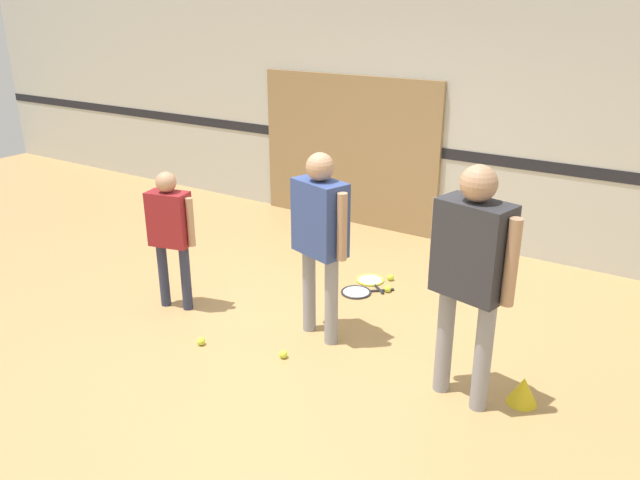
{
  "coord_description": "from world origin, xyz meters",
  "views": [
    {
      "loc": [
        2.73,
        -3.74,
        2.61
      ],
      "look_at": [
        0.23,
        0.1,
        0.86
      ],
      "focal_mm": 35.0,
      "sensor_mm": 36.0,
      "label": 1
    }
  ],
  "objects_px": {
    "person_student_right": "(471,262)",
    "tennis_ball_by_spare_racket": "(391,277)",
    "racket_spare_on_floor": "(371,281)",
    "tennis_ball_stray_right": "(388,289)",
    "person_student_left": "(170,226)",
    "tennis_ball_stray_left": "(201,341)",
    "tennis_ball_near_instructor": "(283,354)",
    "training_cone": "(523,390)",
    "racket_second_spare": "(358,292)",
    "person_instructor": "(320,227)"
  },
  "relations": [
    {
      "from": "person_student_right",
      "to": "tennis_ball_stray_right",
      "type": "height_order",
      "value": "person_student_right"
    },
    {
      "from": "person_instructor",
      "to": "person_student_left",
      "type": "height_order",
      "value": "person_instructor"
    },
    {
      "from": "person_instructor",
      "to": "training_cone",
      "type": "xyz_separation_m",
      "value": [
        1.69,
        -0.02,
        -0.86
      ]
    },
    {
      "from": "racket_spare_on_floor",
      "to": "tennis_ball_near_instructor",
      "type": "bearing_deg",
      "value": -47.41
    },
    {
      "from": "tennis_ball_stray_right",
      "to": "tennis_ball_near_instructor",
      "type": "bearing_deg",
      "value": -95.23
    },
    {
      "from": "person_student_right",
      "to": "tennis_ball_by_spare_racket",
      "type": "relative_size",
      "value": 25.53
    },
    {
      "from": "person_instructor",
      "to": "person_student_left",
      "type": "bearing_deg",
      "value": -151.98
    },
    {
      "from": "person_instructor",
      "to": "person_student_right",
      "type": "bearing_deg",
      "value": 8.26
    },
    {
      "from": "tennis_ball_by_spare_racket",
      "to": "tennis_ball_stray_left",
      "type": "distance_m",
      "value": 2.09
    },
    {
      "from": "tennis_ball_by_spare_racket",
      "to": "tennis_ball_stray_left",
      "type": "relative_size",
      "value": 1.0
    },
    {
      "from": "person_student_right",
      "to": "training_cone",
      "type": "bearing_deg",
      "value": -142.01
    },
    {
      "from": "tennis_ball_by_spare_racket",
      "to": "training_cone",
      "type": "bearing_deg",
      "value": -37.99
    },
    {
      "from": "person_student_left",
      "to": "person_student_right",
      "type": "height_order",
      "value": "person_student_right"
    },
    {
      "from": "racket_second_spare",
      "to": "tennis_ball_stray_right",
      "type": "distance_m",
      "value": 0.29
    },
    {
      "from": "tennis_ball_near_instructor",
      "to": "tennis_ball_stray_right",
      "type": "xyz_separation_m",
      "value": [
        0.14,
        1.51,
        0.0
      ]
    },
    {
      "from": "person_student_right",
      "to": "racket_second_spare",
      "type": "relative_size",
      "value": 3.41
    },
    {
      "from": "person_instructor",
      "to": "racket_second_spare",
      "type": "xyz_separation_m",
      "value": [
        -0.14,
        0.88,
        -0.95
      ]
    },
    {
      "from": "person_student_left",
      "to": "tennis_ball_stray_left",
      "type": "bearing_deg",
      "value": -43.92
    },
    {
      "from": "tennis_ball_stray_left",
      "to": "training_cone",
      "type": "relative_size",
      "value": 0.31
    },
    {
      "from": "person_student_right",
      "to": "tennis_ball_near_instructor",
      "type": "xyz_separation_m",
      "value": [
        -1.35,
        -0.25,
        -1.01
      ]
    },
    {
      "from": "tennis_ball_by_spare_racket",
      "to": "training_cone",
      "type": "relative_size",
      "value": 0.31
    },
    {
      "from": "racket_second_spare",
      "to": "person_instructor",
      "type": "bearing_deg",
      "value": -122.49
    },
    {
      "from": "person_student_left",
      "to": "racket_spare_on_floor",
      "type": "xyz_separation_m",
      "value": [
        1.22,
        1.45,
        -0.78
      ]
    },
    {
      "from": "tennis_ball_near_instructor",
      "to": "tennis_ball_stray_right",
      "type": "distance_m",
      "value": 1.51
    },
    {
      "from": "person_student_right",
      "to": "tennis_ball_stray_right",
      "type": "relative_size",
      "value": 25.53
    },
    {
      "from": "person_student_right",
      "to": "racket_spare_on_floor",
      "type": "bearing_deg",
      "value": -30.48
    },
    {
      "from": "racket_second_spare",
      "to": "tennis_ball_stray_left",
      "type": "bearing_deg",
      "value": -152.33
    },
    {
      "from": "person_student_right",
      "to": "racket_spare_on_floor",
      "type": "relative_size",
      "value": 3.66
    },
    {
      "from": "person_student_left",
      "to": "training_cone",
      "type": "relative_size",
      "value": 5.96
    },
    {
      "from": "person_student_left",
      "to": "racket_spare_on_floor",
      "type": "height_order",
      "value": "person_student_left"
    },
    {
      "from": "person_instructor",
      "to": "racket_second_spare",
      "type": "height_order",
      "value": "person_instructor"
    },
    {
      "from": "person_student_right",
      "to": "tennis_ball_by_spare_racket",
      "type": "xyz_separation_m",
      "value": [
        -1.31,
        1.51,
        -1.01
      ]
    },
    {
      "from": "person_student_right",
      "to": "tennis_ball_near_instructor",
      "type": "relative_size",
      "value": 25.53
    },
    {
      "from": "tennis_ball_by_spare_racket",
      "to": "tennis_ball_near_instructor",
      "type": "bearing_deg",
      "value": -91.27
    },
    {
      "from": "tennis_ball_by_spare_racket",
      "to": "tennis_ball_stray_right",
      "type": "bearing_deg",
      "value": -68.89
    },
    {
      "from": "tennis_ball_near_instructor",
      "to": "training_cone",
      "type": "height_order",
      "value": "training_cone"
    },
    {
      "from": "person_instructor",
      "to": "tennis_ball_near_instructor",
      "type": "height_order",
      "value": "person_instructor"
    },
    {
      "from": "person_student_right",
      "to": "training_cone",
      "type": "relative_size",
      "value": 7.91
    },
    {
      "from": "person_student_right",
      "to": "tennis_ball_stray_left",
      "type": "xyz_separation_m",
      "value": [
        -2.03,
        -0.46,
        -1.01
      ]
    },
    {
      "from": "tennis_ball_stray_left",
      "to": "racket_second_spare",
      "type": "bearing_deg",
      "value": 69.09
    },
    {
      "from": "racket_second_spare",
      "to": "tennis_ball_by_spare_racket",
      "type": "height_order",
      "value": "tennis_ball_by_spare_racket"
    },
    {
      "from": "person_student_right",
      "to": "tennis_ball_stray_right",
      "type": "xyz_separation_m",
      "value": [
        -1.21,
        1.25,
        -1.01
      ]
    },
    {
      "from": "racket_spare_on_floor",
      "to": "tennis_ball_stray_right",
      "type": "xyz_separation_m",
      "value": [
        0.25,
        -0.12,
        0.02
      ]
    },
    {
      "from": "racket_spare_on_floor",
      "to": "tennis_ball_stray_right",
      "type": "relative_size",
      "value": 6.98
    },
    {
      "from": "person_instructor",
      "to": "tennis_ball_near_instructor",
      "type": "xyz_separation_m",
      "value": [
        -0.05,
        -0.45,
        -0.93
      ]
    },
    {
      "from": "tennis_ball_stray_right",
      "to": "training_cone",
      "type": "bearing_deg",
      "value": -33.8
    },
    {
      "from": "tennis_ball_stray_left",
      "to": "person_student_left",
      "type": "bearing_deg",
      "value": 149.65
    },
    {
      "from": "tennis_ball_stray_left",
      "to": "tennis_ball_stray_right",
      "type": "relative_size",
      "value": 1.0
    },
    {
      "from": "person_student_left",
      "to": "tennis_ball_near_instructor",
      "type": "relative_size",
      "value": 19.24
    },
    {
      "from": "training_cone",
      "to": "tennis_ball_stray_left",
      "type": "bearing_deg",
      "value": -165.16
    }
  ]
}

